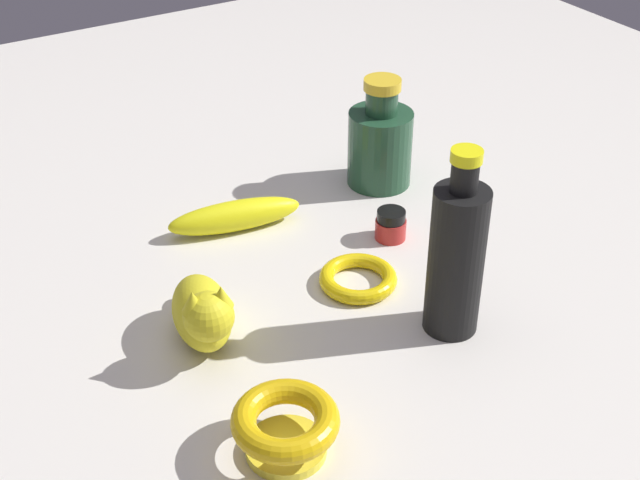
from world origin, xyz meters
TOP-DOWN VIEW (x-y plane):
  - ground at (0.00, 0.00)m, footprint 2.00×2.00m
  - nail_polish_jar at (0.04, -0.13)m, footprint 0.04×0.04m
  - bowl at (-0.21, 0.16)m, footprint 0.10×0.10m
  - bottle_tall at (-0.14, -0.09)m, footprint 0.06×0.06m
  - bangle at (-0.02, -0.04)m, footprint 0.09×0.09m
  - cat_figurine at (-0.03, 0.16)m, footprint 0.15×0.09m
  - banana at (0.17, 0.03)m, footprint 0.07×0.18m
  - bottle_short at (0.17, -0.20)m, footprint 0.09×0.09m

SIDE VIEW (x-z plane):
  - ground at x=0.00m, z-range 0.00..0.00m
  - bangle at x=-0.02m, z-range 0.00..0.02m
  - nail_polish_jar at x=0.04m, z-range 0.00..0.04m
  - banana at x=0.17m, z-range 0.00..0.04m
  - bowl at x=-0.21m, z-range 0.01..0.06m
  - cat_figurine at x=-0.03m, z-range -0.01..0.09m
  - bottle_short at x=0.17m, z-range -0.02..0.14m
  - bottle_tall at x=-0.14m, z-range -0.02..0.21m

